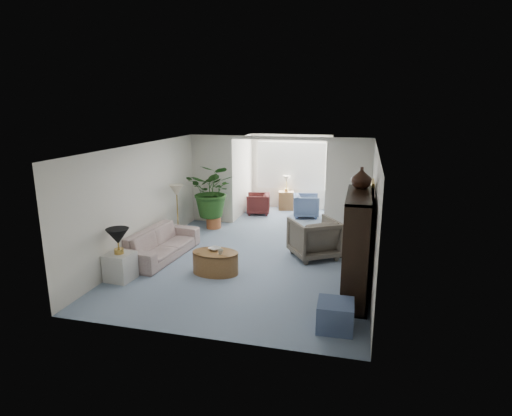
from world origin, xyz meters
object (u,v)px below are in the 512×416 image
(side_table_dark, at_px, (346,243))
(sunroom_table, at_px, (286,201))
(sunroom_chair_blue, at_px, (306,206))
(coffee_table, at_px, (215,262))
(coffee_bowl, at_px, (215,249))
(entertainment_cabinet, at_px, (357,246))
(ottoman, at_px, (335,316))
(coffee_cup, at_px, (221,252))
(table_lamp, at_px, (118,236))
(plant_pot, at_px, (214,222))
(sunroom_chair_maroon, at_px, (258,204))
(cabinet_urn, at_px, (361,178))
(wingback_chair, at_px, (314,238))
(floor_lamp, at_px, (176,190))
(framed_picture, at_px, (373,194))
(sofa, at_px, (161,243))
(end_table, at_px, (120,267))

(side_table_dark, height_order, sunroom_table, sunroom_table)
(side_table_dark, xyz_separation_m, sunroom_chair_blue, (-1.33, 3.09, 0.05))
(coffee_table, relative_size, coffee_bowl, 4.09)
(entertainment_cabinet, xyz_separation_m, ottoman, (-0.26, -1.24, -0.72))
(coffee_cup, height_order, ottoman, coffee_cup)
(table_lamp, distance_m, entertainment_cabinet, 4.47)
(coffee_table, bearing_deg, plant_pot, 110.51)
(table_lamp, bearing_deg, sunroom_chair_maroon, 76.23)
(side_table_dark, bearing_deg, entertainment_cabinet, -83.17)
(sunroom_table, bearing_deg, entertainment_cabinet, -68.63)
(coffee_bowl, height_order, cabinet_urn, cabinet_urn)
(coffee_bowl, xyz_separation_m, sunroom_chair_blue, (1.24, 4.71, -0.13))
(coffee_bowl, relative_size, sunroom_table, 0.39)
(coffee_cup, height_order, cabinet_urn, cabinet_urn)
(coffee_cup, relative_size, side_table_dark, 0.19)
(coffee_bowl, height_order, sunroom_chair_blue, sunroom_chair_blue)
(coffee_table, bearing_deg, sunroom_table, 85.48)
(wingback_chair, relative_size, ottoman, 1.78)
(coffee_bowl, bearing_deg, floor_lamp, 131.95)
(entertainment_cabinet, bearing_deg, cabinet_urn, 90.00)
(framed_picture, relative_size, sunroom_chair_blue, 0.66)
(sofa, bearing_deg, floor_lamp, 13.06)
(cabinet_urn, bearing_deg, end_table, -168.64)
(coffee_bowl, xyz_separation_m, entertainment_cabinet, (2.82, -0.48, 0.46))
(end_table, height_order, table_lamp, table_lamp)
(table_lamp, distance_m, wingback_chair, 4.15)
(coffee_cup, bearing_deg, end_table, -159.70)
(sofa, height_order, cabinet_urn, cabinet_urn)
(sofa, distance_m, sunroom_chair_blue, 5.01)
(coffee_table, relative_size, sunroom_chair_maroon, 1.35)
(end_table, bearing_deg, entertainment_cabinet, 5.06)
(floor_lamp, relative_size, sunroom_chair_blue, 0.47)
(floor_lamp, height_order, coffee_bowl, floor_lamp)
(side_table_dark, bearing_deg, sunroom_table, 118.36)
(side_table_dark, distance_m, ottoman, 3.34)
(end_table, height_order, cabinet_urn, cabinet_urn)
(sofa, height_order, wingback_chair, wingback_chair)
(sunroom_chair_blue, xyz_separation_m, sunroom_table, (-0.75, 0.75, -0.05))
(coffee_bowl, bearing_deg, entertainment_cabinet, -9.74)
(framed_picture, bearing_deg, end_table, -164.49)
(table_lamp, distance_m, plant_pot, 3.90)
(table_lamp, height_order, cabinet_urn, cabinet_urn)
(cabinet_urn, xyz_separation_m, ottoman, (-0.26, -1.74, -1.84))
(ottoman, height_order, sunroom_chair_maroon, sunroom_chair_maroon)
(sofa, relative_size, floor_lamp, 6.03)
(framed_picture, relative_size, coffee_cup, 4.58)
(sofa, xyz_separation_m, coffee_cup, (1.63, -0.67, 0.18))
(coffee_cup, distance_m, wingback_chair, 2.25)
(sofa, bearing_deg, plant_pot, -3.69)
(sunroom_chair_blue, xyz_separation_m, sunroom_chair_maroon, (-1.50, 0.00, -0.02))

